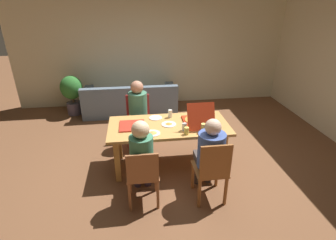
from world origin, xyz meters
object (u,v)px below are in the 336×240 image
(plate_2, at_px, (153,133))
(drinking_glass_2, at_px, (184,127))
(dining_table, at_px, (169,130))
(chair_2, at_px, (143,175))
(person_2, at_px, (142,154))
(pizza_box_1, at_px, (197,120))
(drinking_glass_3, at_px, (187,131))
(drinking_glass_1, at_px, (203,128))
(couch, at_px, (131,102))
(chair_1, at_px, (138,117))
(drinking_glass_0, at_px, (170,114))
(plate_0, at_px, (156,118))
(plate_1, at_px, (169,124))
(person_1, at_px, (138,109))
(chair_0, at_px, (212,171))
(potted_plant, at_px, (72,91))
(pizza_box_0, at_px, (132,126))
(person_0, at_px, (210,151))

(plate_2, distance_m, drinking_glass_2, 0.48)
(dining_table, distance_m, drinking_glass_2, 0.34)
(chair_2, distance_m, person_2, 0.27)
(chair_2, height_order, pizza_box_1, pizza_box_1)
(pizza_box_1, height_order, drinking_glass_3, pizza_box_1)
(dining_table, relative_size, drinking_glass_1, 13.18)
(drinking_glass_3, distance_m, couch, 2.87)
(chair_1, xyz_separation_m, pizza_box_1, (0.91, -0.88, 0.29))
(chair_2, distance_m, drinking_glass_0, 1.32)
(pizza_box_1, height_order, plate_2, pizza_box_1)
(plate_0, bearing_deg, chair_2, -103.25)
(chair_1, relative_size, plate_1, 4.02)
(person_1, xyz_separation_m, drinking_glass_3, (0.67, -1.09, 0.07))
(chair_0, bearing_deg, dining_table, 115.81)
(person_1, relative_size, potted_plant, 1.33)
(person_2, xyz_separation_m, drinking_glass_1, (0.93, 0.42, 0.11))
(chair_2, xyz_separation_m, drinking_glass_0, (0.52, 1.17, 0.32))
(plate_1, bearing_deg, pizza_box_1, -0.20)
(dining_table, height_order, person_1, person_1)
(pizza_box_1, relative_size, drinking_glass_0, 4.31)
(potted_plant, bearing_deg, drinking_glass_2, -50.78)
(person_2, relative_size, couch, 0.56)
(drinking_glass_0, bearing_deg, drinking_glass_2, -73.79)
(drinking_glass_2, bearing_deg, plate_1, 132.54)
(pizza_box_0, bearing_deg, drinking_glass_1, -18.39)
(person_0, relative_size, drinking_glass_2, 10.42)
(dining_table, xyz_separation_m, plate_1, (-0.00, 0.01, 0.11))
(chair_2, xyz_separation_m, potted_plant, (-1.50, 3.32, 0.07))
(plate_1, bearing_deg, dining_table, -49.81)
(chair_2, distance_m, plate_2, 0.71)
(chair_2, relative_size, pizza_box_1, 1.50)
(drinking_glass_2, distance_m, drinking_glass_3, 0.12)
(chair_0, height_order, drinking_glass_1, chair_0)
(chair_2, relative_size, drinking_glass_2, 7.53)
(dining_table, height_order, drinking_glass_1, drinking_glass_1)
(pizza_box_0, bearing_deg, dining_table, -2.22)
(pizza_box_1, bearing_deg, chair_0, -90.27)
(chair_1, distance_m, drinking_glass_1, 1.55)
(couch, bearing_deg, dining_table, -75.30)
(person_2, xyz_separation_m, pizza_box_0, (-0.11, 0.77, 0.04))
(person_0, xyz_separation_m, drinking_glass_3, (-0.23, 0.44, 0.10))
(pizza_box_0, height_order, drinking_glass_3, drinking_glass_3)
(person_2, relative_size, drinking_glass_0, 9.08)
(plate_0, bearing_deg, couch, 101.75)
(pizza_box_1, relative_size, potted_plant, 0.62)
(dining_table, xyz_separation_m, person_0, (0.45, -0.78, 0.06))
(person_2, distance_m, drinking_glass_3, 0.79)
(chair_2, relative_size, plate_1, 3.78)
(chair_1, distance_m, pizza_box_1, 1.30)
(person_0, xyz_separation_m, drinking_glass_0, (-0.39, 1.06, 0.11))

